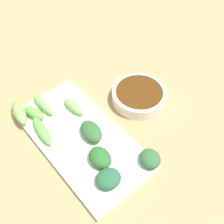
# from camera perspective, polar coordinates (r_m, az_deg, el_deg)

# --- Properties ---
(tabletop) EXTENTS (2.10, 2.10, 0.02)m
(tabletop) POSITION_cam_1_polar(r_m,az_deg,el_deg) (0.74, -1.78, -3.22)
(tabletop) COLOR #A37B52
(tabletop) RESTS_ON ground
(sauce_bowl) EXTENTS (0.15, 0.15, 0.04)m
(sauce_bowl) POSITION_cam_1_polar(r_m,az_deg,el_deg) (0.77, 5.57, 3.44)
(sauce_bowl) COLOR silver
(sauce_bowl) RESTS_ON tabletop
(serving_plate) EXTENTS (0.19, 0.37, 0.01)m
(serving_plate) POSITION_cam_1_polar(r_m,az_deg,el_deg) (0.70, -6.18, -5.60)
(serving_plate) COLOR white
(serving_plate) RESTS_ON tabletop
(broccoli_stalk_0) EXTENTS (0.04, 0.07, 0.03)m
(broccoli_stalk_0) POSITION_cam_1_polar(r_m,az_deg,el_deg) (0.75, -15.66, -0.18)
(broccoli_stalk_0) COLOR #64BB40
(broccoli_stalk_0) RESTS_ON serving_plate
(broccoli_stalk_1) EXTENTS (0.03, 0.09, 0.02)m
(broccoli_stalk_1) POSITION_cam_1_polar(r_m,az_deg,el_deg) (0.76, -13.90, 1.48)
(broccoli_stalk_1) COLOR #73B254
(broccoli_stalk_1) RESTS_ON serving_plate
(broccoli_leafy_2) EXTENTS (0.06, 0.08, 0.03)m
(broccoli_leafy_2) POSITION_cam_1_polar(r_m,az_deg,el_deg) (0.69, -4.29, -4.00)
(broccoli_leafy_2) COLOR #2A542C
(broccoli_leafy_2) RESTS_ON serving_plate
(broccoli_leafy_3) EXTENTS (0.06, 0.06, 0.03)m
(broccoli_leafy_3) POSITION_cam_1_polar(r_m,az_deg,el_deg) (0.65, 7.81, -9.46)
(broccoli_leafy_3) COLOR #2A5530
(broccoli_leafy_3) RESTS_ON serving_plate
(broccoli_stalk_4) EXTENTS (0.05, 0.10, 0.03)m
(broccoli_stalk_4) POSITION_cam_1_polar(r_m,az_deg,el_deg) (0.76, -18.48, 0.02)
(broccoli_stalk_4) COLOR #75A44F
(broccoli_stalk_4) RESTS_ON serving_plate
(broccoli_leafy_5) EXTENTS (0.05, 0.06, 0.03)m
(broccoli_leafy_5) POSITION_cam_1_polar(r_m,az_deg,el_deg) (0.64, -2.47, -9.31)
(broccoli_leafy_5) COLOR #245825
(broccoli_leafy_5) RESTS_ON serving_plate
(broccoli_stalk_6) EXTENTS (0.03, 0.08, 0.02)m
(broccoli_stalk_6) POSITION_cam_1_polar(r_m,az_deg,el_deg) (0.74, -7.80, 1.11)
(broccoli_stalk_6) COLOR #75A65B
(broccoli_stalk_6) RESTS_ON serving_plate
(broccoli_leafy_7) EXTENTS (0.07, 0.06, 0.03)m
(broccoli_leafy_7) POSITION_cam_1_polar(r_m,az_deg,el_deg) (0.62, -0.75, -13.52)
(broccoli_leafy_7) COLOR #215235
(broccoli_leafy_7) RESTS_ON serving_plate
(broccoli_stalk_8) EXTENTS (0.04, 0.10, 0.02)m
(broccoli_stalk_8) POSITION_cam_1_polar(r_m,az_deg,el_deg) (0.71, -14.12, -3.77)
(broccoli_stalk_8) COLOR #5FBB4D
(broccoli_stalk_8) RESTS_ON serving_plate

